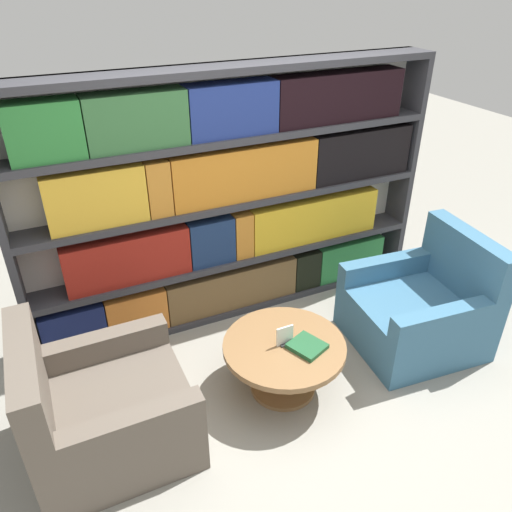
% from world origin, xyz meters
% --- Properties ---
extents(ground_plane, '(14.00, 14.00, 0.00)m').
position_xyz_m(ground_plane, '(0.00, 0.00, 0.00)').
color(ground_plane, gray).
extents(bookshelf, '(3.19, 0.30, 1.93)m').
position_xyz_m(bookshelf, '(-0.00, 1.30, 0.95)').
color(bookshelf, silver).
rests_on(bookshelf, ground_plane).
extents(armchair_left, '(0.88, 0.82, 0.86)m').
position_xyz_m(armchair_left, '(-1.25, 0.30, 0.28)').
color(armchair_left, brown).
rests_on(armchair_left, ground_plane).
extents(armchair_right, '(0.95, 0.90, 0.86)m').
position_xyz_m(armchair_right, '(1.07, 0.29, 0.28)').
color(armchair_right, '#386684').
rests_on(armchair_right, ground_plane).
extents(coffee_table, '(0.80, 0.80, 0.38)m').
position_xyz_m(coffee_table, '(-0.09, 0.27, 0.28)').
color(coffee_table, brown).
rests_on(coffee_table, ground_plane).
extents(table_sign, '(0.12, 0.06, 0.14)m').
position_xyz_m(table_sign, '(-0.09, 0.27, 0.44)').
color(table_sign, black).
rests_on(table_sign, coffee_table).
extents(stray_book, '(0.26, 0.27, 0.03)m').
position_xyz_m(stray_book, '(0.02, 0.17, 0.40)').
color(stray_book, '#1E512D').
rests_on(stray_book, coffee_table).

